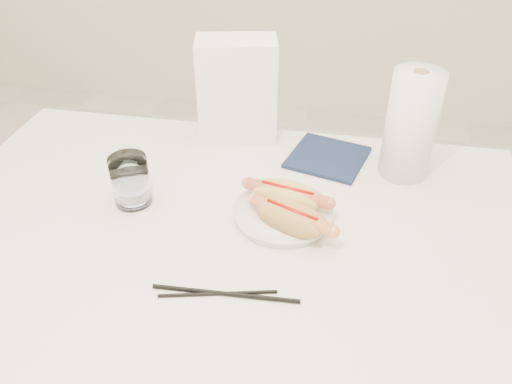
% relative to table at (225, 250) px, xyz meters
% --- Properties ---
extents(table, '(1.20, 0.80, 0.75)m').
position_rel_table_xyz_m(table, '(0.00, 0.00, 0.00)').
color(table, white).
rests_on(table, ground).
extents(plate, '(0.22, 0.22, 0.02)m').
position_rel_table_xyz_m(plate, '(0.11, 0.05, 0.07)').
color(plate, white).
rests_on(plate, table).
extents(hotdog_left, '(0.17, 0.09, 0.05)m').
position_rel_table_xyz_m(hotdog_left, '(0.11, 0.07, 0.10)').
color(hotdog_left, '#DDBB58').
rests_on(hotdog_left, plate).
extents(hotdog_right, '(0.17, 0.11, 0.05)m').
position_rel_table_xyz_m(hotdog_right, '(0.13, 0.01, 0.10)').
color(hotdog_right, '#BB8B49').
rests_on(hotdog_right, plate).
extents(water_glass, '(0.08, 0.08, 0.10)m').
position_rel_table_xyz_m(water_glass, '(-0.20, 0.05, 0.11)').
color(water_glass, white).
rests_on(water_glass, table).
extents(chopstick_near, '(0.19, 0.05, 0.01)m').
position_rel_table_xyz_m(chopstick_near, '(0.03, -0.17, 0.06)').
color(chopstick_near, black).
rests_on(chopstick_near, table).
extents(chopstick_far, '(0.25, 0.02, 0.01)m').
position_rel_table_xyz_m(chopstick_far, '(0.04, -0.17, 0.06)').
color(chopstick_far, black).
rests_on(chopstick_far, table).
extents(napkin_box, '(0.20, 0.14, 0.24)m').
position_rel_table_xyz_m(napkin_box, '(-0.05, 0.35, 0.18)').
color(napkin_box, white).
rests_on(napkin_box, table).
extents(navy_napkin, '(0.20, 0.20, 0.01)m').
position_rel_table_xyz_m(navy_napkin, '(0.18, 0.28, 0.06)').
color(navy_napkin, '#131F3C').
rests_on(navy_napkin, table).
extents(paper_towel_roll, '(0.11, 0.11, 0.24)m').
position_rel_table_xyz_m(paper_towel_roll, '(0.34, 0.26, 0.18)').
color(paper_towel_roll, white).
rests_on(paper_towel_roll, table).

